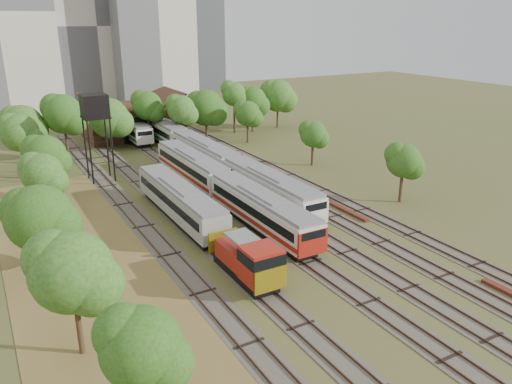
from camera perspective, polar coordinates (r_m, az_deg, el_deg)
ground at (r=42.06m, az=11.05°, el=-9.04°), size 240.00×240.00×0.00m
dry_grass_patch at (r=41.27m, az=-16.64°, el=-10.09°), size 14.00×60.00×0.04m
tracks at (r=61.16m, az=-4.67°, el=0.46°), size 24.60×80.00×0.19m
railcar_red_set at (r=55.86m, az=-3.83°, el=0.68°), size 2.95×34.58×3.65m
railcar_green_set at (r=69.54m, az=-5.89°, el=4.39°), size 2.99×52.08×3.70m
railcar_rear at (r=88.45m, az=-14.13°, el=7.05°), size 2.83×16.08×3.49m
shunter_locomotive at (r=39.26m, az=-0.66°, el=-7.95°), size 2.76×8.10×3.61m
old_grey_coach at (r=51.63m, az=-8.70°, el=-1.03°), size 2.93×18.00×3.62m
water_tower at (r=65.07m, az=-17.96°, el=9.08°), size 3.16×3.16×10.93m
rail_pile_far at (r=55.28m, az=9.48°, el=-1.71°), size 0.57×9.12×0.30m
maintenance_shed at (r=90.44m, az=-13.94°, el=8.02°), size 16.45×11.55×7.58m
tree_band_left at (r=47.67m, az=-22.92°, el=-0.01°), size 8.01×53.24×8.40m
tree_band_far at (r=83.61m, az=-9.87°, el=9.40°), size 49.91×9.94×9.54m
tree_band_right at (r=70.61m, az=5.58°, el=6.94°), size 5.28×37.55×6.95m
tower_centre at (r=130.43m, az=-18.64°, el=17.58°), size 20.00×18.00×36.00m
tower_far_right at (r=149.79m, az=-6.76°, el=16.97°), size 12.00×12.00×28.00m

